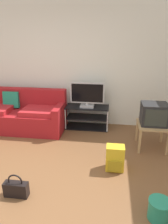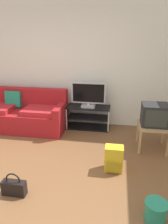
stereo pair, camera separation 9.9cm
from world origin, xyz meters
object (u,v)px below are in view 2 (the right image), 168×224
at_px(tv_stand, 88,117).
at_px(handbag, 14,187).
at_px(cleaning_bucket, 156,211).
at_px(couch, 21,114).
at_px(crt_tv, 155,115).
at_px(side_table, 153,129).
at_px(flat_tv, 88,95).
at_px(backpack, 114,159).

xyz_separation_m(tv_stand, handbag, (-0.65, -2.29, -0.14)).
distance_m(handbag, cleaning_bucket, 1.77).
distance_m(couch, crt_tv, 2.84).
height_order(couch, side_table, couch).
relative_size(couch, side_table, 3.74).
bearing_deg(tv_stand, flat_tv, -90.00).
bearing_deg(couch, backpack, -31.20).
xyz_separation_m(flat_tv, backpack, (0.62, -1.51, -0.57)).
relative_size(tv_stand, handbag, 2.87).
height_order(crt_tv, cleaning_bucket, crt_tv).
height_order(tv_stand, cleaning_bucket, tv_stand).
bearing_deg(couch, side_table, -10.15).
height_order(flat_tv, side_table, flat_tv).
xyz_separation_m(side_table, crt_tv, (0.00, 0.02, 0.27)).
xyz_separation_m(couch, side_table, (2.78, -0.50, 0.07)).
relative_size(backpack, cleaning_bucket, 1.57).
relative_size(couch, backpack, 4.94).
relative_size(flat_tv, handbag, 2.23).
xyz_separation_m(handbag, cleaning_bucket, (1.77, -0.12, 0.02)).
bearing_deg(side_table, crt_tv, 90.00).
relative_size(couch, cleaning_bucket, 7.76).
bearing_deg(backpack, cleaning_bucket, -65.52).
height_order(couch, tv_stand, couch).
relative_size(flat_tv, crt_tv, 1.64).
distance_m(crt_tv, handbag, 2.55).
relative_size(tv_stand, side_table, 1.78).
distance_m(side_table, handbag, 2.49).
distance_m(tv_stand, backpack, 1.65).
bearing_deg(flat_tv, cleaning_bucket, -64.91).
xyz_separation_m(couch, backpack, (2.11, -1.28, -0.13)).
bearing_deg(cleaning_bucket, backpack, 119.45).
relative_size(couch, handbag, 6.02).
distance_m(couch, flat_tv, 1.57).
distance_m(tv_stand, flat_tv, 0.52).
relative_size(crt_tv, backpack, 1.11).
relative_size(flat_tv, side_table, 1.38).
distance_m(crt_tv, backpack, 1.14).
relative_size(tv_stand, cleaning_bucket, 3.69).
height_order(couch, crt_tv, couch).
bearing_deg(crt_tv, tv_stand, 150.39).
distance_m(flat_tv, handbag, 2.45).
bearing_deg(side_table, backpack, -130.61).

